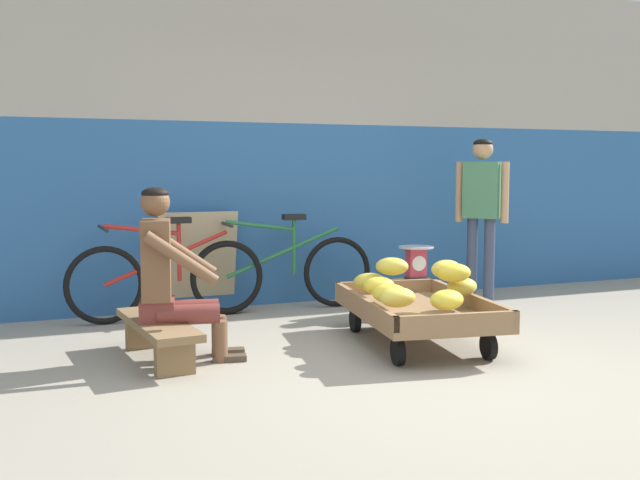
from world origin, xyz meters
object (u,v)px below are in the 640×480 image
Objects in this scene: weighing_scale at (416,262)px; banana_cart at (417,312)px; customer_adult at (482,202)px; sign_board at (197,261)px; low_bench at (158,331)px; vendor_seated at (170,275)px; plastic_crate at (415,297)px; bicycle_far_left at (283,271)px; bicycle_near_left at (167,278)px.

banana_cart is at bearing -118.92° from weighing_scale.
banana_cart is 1.01× the size of customer_adult.
sign_board is at bearing 165.98° from customer_adult.
customer_adult is (3.16, 0.99, 0.75)m from low_bench.
vendor_seated is at bearing -161.88° from customer_adult.
bicycle_far_left reaches higher than plastic_crate.
low_bench is 2.47m from weighing_scale.
vendor_seated reaches higher than plastic_crate.
banana_cart is 2.16m from bicycle_near_left.
vendor_seated is 2.42m from plastic_crate.
customer_adult is (2.53, -0.63, 0.51)m from sign_board.
plastic_crate is at bearing 61.11° from banana_cart.
vendor_seated is at bearing -132.28° from bicycle_far_left.
plastic_crate is at bearing 18.79° from vendor_seated.
vendor_seated is 1.88m from bicycle_far_left.
weighing_scale is 2.12m from bicycle_near_left.
bicycle_near_left is at bearing -137.46° from sign_board.
customer_adult is at bearing 17.36° from low_bench.
vendor_seated reaches higher than bicycle_near_left.
weighing_scale reaches higher than low_bench.
weighing_scale is (2.34, 0.75, 0.25)m from low_bench.
vendor_seated is 3.26m from customer_adult.
bicycle_near_left reaches higher than banana_cart.
sign_board is at bearing 68.76° from low_bench.
bicycle_near_left is (0.31, 1.33, 0.15)m from low_bench.
vendor_seated reaches higher than sign_board.
bicycle_far_left is at bearing 1.98° from bicycle_near_left.
plastic_crate is at bearing -31.52° from bicycle_far_left.
sign_board is (-1.71, 0.87, 0.29)m from plastic_crate.
customer_adult reaches higher than vendor_seated.
banana_cart is at bearing -118.89° from plastic_crate.
sign_board reaches higher than low_bench.
customer_adult is at bearing 16.26° from plastic_crate.
sign_board is at bearing 71.64° from vendor_seated.
banana_cart is 1.13m from plastic_crate.
bicycle_near_left reaches higher than weighing_scale.
plastic_crate is at bearing 17.74° from low_bench.
customer_adult reaches higher than bicycle_far_left.
bicycle_far_left reaches higher than weighing_scale.
customer_adult is (0.82, 0.24, 0.50)m from weighing_scale.
bicycle_near_left is (-1.49, 1.57, 0.11)m from banana_cart.
banana_cart reaches higher than low_bench.
vendor_seated is at bearing -99.43° from bicycle_near_left.
vendor_seated reaches higher than low_bench.
bicycle_far_left is at bearing 148.43° from weighing_scale.
banana_cart is 1.81m from low_bench.
vendor_seated is 1.73m from sign_board.
low_bench is 1.76m from sign_board.
weighing_scale reaches higher than banana_cart.
weighing_scale is at bearing -15.89° from bicycle_near_left.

